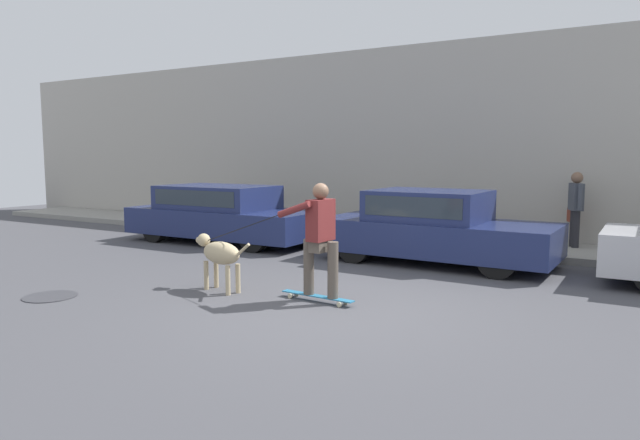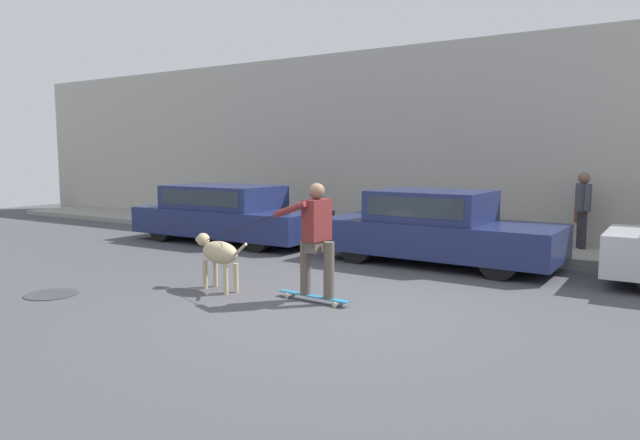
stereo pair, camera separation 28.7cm
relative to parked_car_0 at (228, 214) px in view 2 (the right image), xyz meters
name	(u,v)px [view 2 (the right image)]	position (x,y,z in m)	size (l,w,h in m)	color
ground_plane	(331,310)	(5.07, -3.76, -0.64)	(36.00, 36.00, 0.00)	#47474C
back_wall	(488,142)	(5.07, 3.10, 1.67)	(32.00, 0.30, 4.62)	#ADA89E
sidewalk_curb	(469,246)	(5.07, 1.97, -0.57)	(30.00, 1.91, 0.14)	gray
parked_car_0	(228,214)	(0.00, 0.00, 0.00)	(4.58, 1.84, 1.31)	black
parked_car_1	(437,229)	(5.08, 0.00, 0.00)	(4.30, 1.90, 1.35)	black
dog	(219,253)	(3.09, -3.72, -0.09)	(1.20, 0.49, 0.82)	tan
skateboarder	(316,235)	(4.69, -3.54, 0.28)	(2.52, 0.60, 1.63)	beige
pedestrian_with_bag	(582,206)	(7.20, 2.43, 0.34)	(0.37, 0.64, 1.53)	#28282D
manhole_cover	(51,294)	(1.25, -5.24, -0.64)	(0.73, 0.73, 0.01)	#38383D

